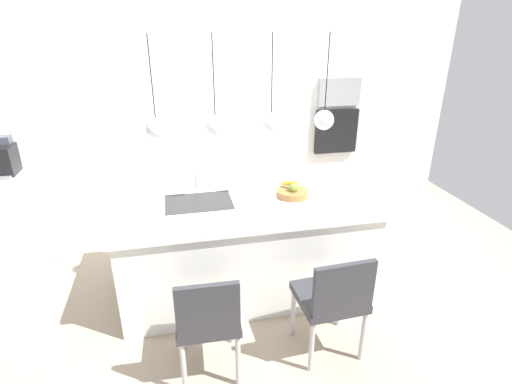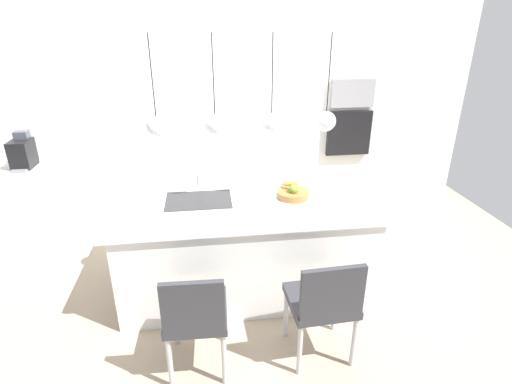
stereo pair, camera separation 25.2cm
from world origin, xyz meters
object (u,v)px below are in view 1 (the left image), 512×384
at_px(coffee_machine, 5,159).
at_px(microwave, 339,92).
at_px(chair_near, 208,317).
at_px(chair_middle, 333,297).
at_px(fruit_bowl, 292,192).
at_px(oven, 336,131).

distance_m(coffee_machine, microwave, 3.83).
bearing_deg(microwave, chair_near, -127.23).
xyz_separation_m(chair_near, chair_middle, (0.89, 0.00, 0.01)).
bearing_deg(coffee_machine, fruit_bowl, -26.18).
relative_size(coffee_machine, chair_near, 0.45).
bearing_deg(fruit_bowl, microwave, 56.29).
bearing_deg(coffee_machine, chair_middle, -39.48).
height_order(oven, chair_middle, oven).
height_order(microwave, oven, microwave).
height_order(fruit_bowl, chair_near, fruit_bowl).
relative_size(microwave, oven, 0.96).
bearing_deg(fruit_bowl, chair_middle, -87.98).
xyz_separation_m(fruit_bowl, microwave, (1.08, 1.62, 0.57)).
height_order(fruit_bowl, oven, oven).
bearing_deg(microwave, coffee_machine, -175.51).
bearing_deg(microwave, oven, 0.00).
bearing_deg(oven, coffee_machine, -175.51).
distance_m(fruit_bowl, chair_near, 1.33).
height_order(microwave, chair_near, microwave).
height_order(fruit_bowl, coffee_machine, coffee_machine).
distance_m(coffee_machine, oven, 3.79).
relative_size(coffee_machine, microwave, 0.70).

